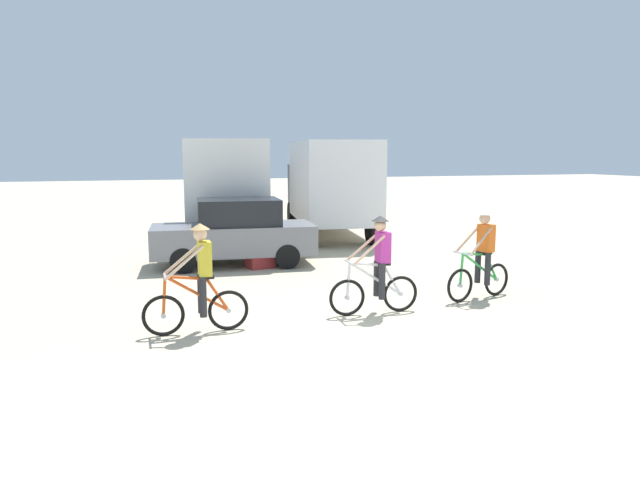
# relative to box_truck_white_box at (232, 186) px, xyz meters

# --- Properties ---
(ground_plane) EXTENTS (120.00, 120.00, 0.00)m
(ground_plane) POSITION_rel_box_truck_white_box_xyz_m (0.56, -11.25, -1.87)
(ground_plane) COLOR beige
(box_truck_white_box) EXTENTS (3.60, 7.07, 3.35)m
(box_truck_white_box) POSITION_rel_box_truck_white_box_xyz_m (0.00, 0.00, 0.00)
(box_truck_white_box) COLOR white
(box_truck_white_box) RESTS_ON ground
(box_truck_avon_van) EXTENTS (3.30, 7.02, 3.35)m
(box_truck_avon_van) POSITION_rel_box_truck_white_box_xyz_m (3.53, 0.21, 0.00)
(box_truck_avon_van) COLOR white
(box_truck_avon_van) RESTS_ON ground
(sedan_parked) EXTENTS (4.34, 2.14, 1.76)m
(sedan_parked) POSITION_rel_box_truck_white_box_xyz_m (-0.65, -4.28, -0.99)
(sedan_parked) COLOR slate
(sedan_parked) RESTS_ON ground
(cyclist_orange_shirt) EXTENTS (1.73, 0.52, 1.82)m
(cyclist_orange_shirt) POSITION_rel_box_truck_white_box_xyz_m (-2.19, -9.91, -1.03)
(cyclist_orange_shirt) COLOR black
(cyclist_orange_shirt) RESTS_ON ground
(cyclist_cowboy_hat) EXTENTS (1.73, 0.52, 1.82)m
(cyclist_cowboy_hat) POSITION_rel_box_truck_white_box_xyz_m (1.04, -9.75, -1.03)
(cyclist_cowboy_hat) COLOR black
(cyclist_cowboy_hat) RESTS_ON ground
(cyclist_near_camera) EXTENTS (1.69, 0.61, 1.82)m
(cyclist_near_camera) POSITION_rel_box_truck_white_box_xyz_m (3.50, -9.37, -1.03)
(cyclist_near_camera) COLOR black
(cyclist_near_camera) RESTS_ON ground
(supply_crate) EXTENTS (0.76, 0.68, 0.61)m
(supply_crate) POSITION_rel_box_truck_white_box_xyz_m (-0.10, -4.81, -1.57)
(supply_crate) COLOR #9E2D2D
(supply_crate) RESTS_ON ground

